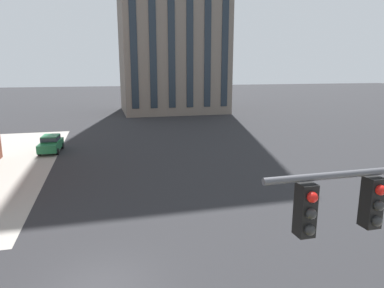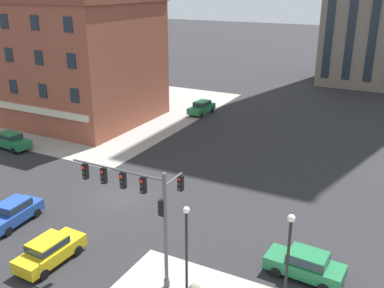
{
  "view_description": "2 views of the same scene",
  "coord_description": "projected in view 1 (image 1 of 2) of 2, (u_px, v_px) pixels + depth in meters",
  "views": [
    {
      "loc": [
        0.45,
        -12.25,
        8.23
      ],
      "look_at": [
        5.49,
        6.96,
        3.88
      ],
      "focal_mm": 32.13,
      "sensor_mm": 36.0,
      "label": 1
    },
    {
      "loc": [
        19.29,
        -24.82,
        15.93
      ],
      "look_at": [
        4.0,
        4.53,
        3.7
      ],
      "focal_mm": 40.89,
      "sensor_mm": 36.0,
      "label": 2
    }
  ],
  "objects": [
    {
      "name": "ground_plane",
      "position": [
        100.0,
        287.0,
        13.23
      ],
      "size": [
        320.0,
        320.0,
        0.0
      ],
      "primitive_type": "plane",
      "color": "#262628"
    },
    {
      "name": "car_main_northbound_near",
      "position": [
        51.0,
        143.0,
        34.58
      ],
      "size": [
        2.13,
        4.51,
        1.68
      ],
      "color": "#1E6B3D",
      "rests_on": "ground"
    }
  ]
}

